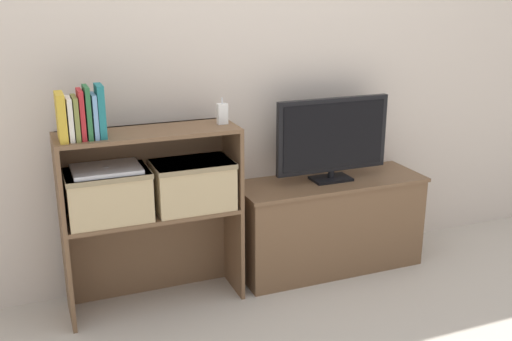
# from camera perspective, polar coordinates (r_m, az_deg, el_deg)

# --- Properties ---
(ground_plane) EXTENTS (16.00, 16.00, 0.00)m
(ground_plane) POSITION_cam_1_polar(r_m,az_deg,el_deg) (3.26, 0.99, -11.76)
(ground_plane) COLOR #BCB2A3
(wall_back) EXTENTS (10.00, 0.05, 2.40)m
(wall_back) POSITION_cam_1_polar(r_m,az_deg,el_deg) (3.24, -1.67, 10.52)
(wall_back) COLOR beige
(wall_back) RESTS_ON ground_plane
(tv_stand) EXTENTS (1.08, 0.38, 0.53)m
(tv_stand) POSITION_cam_1_polar(r_m,az_deg,el_deg) (3.47, 6.97, -5.06)
(tv_stand) COLOR brown
(tv_stand) RESTS_ON ground_plane
(tv) EXTENTS (0.66, 0.14, 0.46)m
(tv) POSITION_cam_1_polar(r_m,az_deg,el_deg) (3.31, 7.31, 3.17)
(tv) COLOR black
(tv) RESTS_ON tv_stand
(bookshelf_lower_tier) EXTENTS (0.87, 0.30, 0.50)m
(bookshelf_lower_tier) POSITION_cam_1_polar(r_m,az_deg,el_deg) (3.15, -9.92, -6.74)
(bookshelf_lower_tier) COLOR brown
(bookshelf_lower_tier) RESTS_ON ground_plane
(bookshelf_upper_tier) EXTENTS (0.87, 0.30, 0.42)m
(bookshelf_upper_tier) POSITION_cam_1_polar(r_m,az_deg,el_deg) (2.99, -10.36, 1.22)
(bookshelf_upper_tier) COLOR brown
(bookshelf_upper_tier) RESTS_ON bookshelf_lower_tier
(book_mustard) EXTENTS (0.04, 0.15, 0.21)m
(book_mustard) POSITION_cam_1_polar(r_m,az_deg,el_deg) (2.78, -18.08, 4.87)
(book_mustard) COLOR gold
(book_mustard) RESTS_ON bookshelf_upper_tier
(book_ivory) EXTENTS (0.02, 0.14, 0.19)m
(book_ivory) POSITION_cam_1_polar(r_m,az_deg,el_deg) (2.79, -17.33, 4.72)
(book_ivory) COLOR silver
(book_ivory) RESTS_ON bookshelf_upper_tier
(book_olive) EXTENTS (0.02, 0.15, 0.20)m
(book_olive) POSITION_cam_1_polar(r_m,az_deg,el_deg) (2.79, -16.81, 4.81)
(book_olive) COLOR olive
(book_olive) RESTS_ON bookshelf_upper_tier
(book_crimson) EXTENTS (0.02, 0.13, 0.22)m
(book_crimson) POSITION_cam_1_polar(r_m,az_deg,el_deg) (2.79, -16.31, 5.15)
(book_crimson) COLOR #B22328
(book_crimson) RESTS_ON bookshelf_upper_tier
(book_forest) EXTENTS (0.02, 0.13, 0.24)m
(book_forest) POSITION_cam_1_polar(r_m,az_deg,el_deg) (2.79, -15.75, 5.35)
(book_forest) COLOR #286638
(book_forest) RESTS_ON bookshelf_upper_tier
(book_skyblue) EXTENTS (0.02, 0.13, 0.20)m
(book_skyblue) POSITION_cam_1_polar(r_m,az_deg,el_deg) (2.80, -15.15, 5.05)
(book_skyblue) COLOR #709ECC
(book_skyblue) RESTS_ON bookshelf_upper_tier
(book_teal) EXTENTS (0.03, 0.12, 0.24)m
(book_teal) POSITION_cam_1_polar(r_m,az_deg,el_deg) (2.80, -14.60, 5.50)
(book_teal) COLOR #1E7075
(book_teal) RESTS_ON bookshelf_upper_tier
(baby_monitor) EXTENTS (0.05, 0.04, 0.13)m
(baby_monitor) POSITION_cam_1_polar(r_m,az_deg,el_deg) (2.98, -3.23, 5.43)
(baby_monitor) COLOR white
(baby_monitor) RESTS_ON bookshelf_upper_tier
(storage_basket_left) EXTENTS (0.39, 0.26, 0.24)m
(storage_basket_left) POSITION_cam_1_polar(r_m,az_deg,el_deg) (2.93, -13.91, -2.11)
(storage_basket_left) COLOR tan
(storage_basket_left) RESTS_ON bookshelf_lower_tier
(storage_basket_right) EXTENTS (0.39, 0.26, 0.24)m
(storage_basket_right) POSITION_cam_1_polar(r_m,az_deg,el_deg) (3.01, -6.06, -1.16)
(storage_basket_right) COLOR tan
(storage_basket_right) RESTS_ON bookshelf_lower_tier
(laptop) EXTENTS (0.32, 0.24, 0.02)m
(laptop) POSITION_cam_1_polar(r_m,az_deg,el_deg) (2.90, -14.08, 0.14)
(laptop) COLOR #BCBCC1
(laptop) RESTS_ON storage_basket_left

